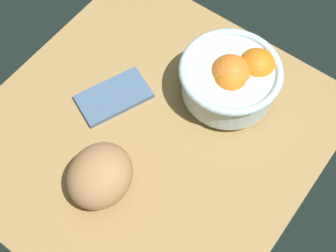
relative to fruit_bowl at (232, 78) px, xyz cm
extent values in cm
cube|color=#A8804B|center=(-16.92, 7.91, -7.78)|extent=(67.09, 63.84, 3.00)
cylinder|color=silver|center=(-0.31, 0.32, -5.39)|extent=(10.59, 10.59, 1.77)
cylinder|color=silver|center=(-0.31, 0.32, -1.00)|extent=(18.79, 18.79, 7.02)
torus|color=silver|center=(-0.31, 0.32, 2.51)|extent=(20.39, 20.39, 1.60)
sphere|color=orange|center=(-1.67, -0.42, 0.64)|extent=(7.35, 7.35, 7.35)
sphere|color=orange|center=(4.38, -2.80, 0.74)|extent=(7.92, 7.92, 7.92)
sphere|color=orange|center=(-0.31, 0.32, 0.79)|extent=(8.22, 8.22, 8.22)
sphere|color=orange|center=(-0.31, 0.32, 0.83)|extent=(8.43, 8.43, 8.43)
sphere|color=orange|center=(-0.31, 0.32, 0.69)|extent=(7.63, 7.63, 7.63)
ellipsoid|color=#B77E53|center=(-31.19, 7.79, -1.54)|extent=(14.52, 13.09, 9.48)
cube|color=slate|center=(-14.96, 18.62, -5.70)|extent=(16.75, 13.27, 1.15)
camera|label=1|loc=(-52.01, -22.89, 81.71)|focal=53.22mm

